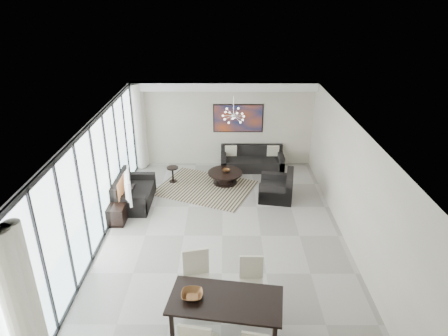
{
  "coord_description": "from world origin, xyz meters",
  "views": [
    {
      "loc": [
        0.07,
        -8.35,
        5.63
      ],
      "look_at": [
        0.04,
        1.33,
        1.25
      ],
      "focal_mm": 32.0,
      "sensor_mm": 36.0,
      "label": 1
    }
  ],
  "objects_px": {
    "dining_table": "(226,303)",
    "sofa_main": "(252,161)",
    "tv_console": "(121,205)",
    "television": "(125,186)",
    "coffee_table": "(225,177)"
  },
  "relations": [
    {
      "from": "television",
      "to": "sofa_main",
      "type": "bearing_deg",
      "value": -64.26
    },
    {
      "from": "television",
      "to": "dining_table",
      "type": "height_order",
      "value": "television"
    },
    {
      "from": "sofa_main",
      "to": "tv_console",
      "type": "distance_m",
      "value": 4.76
    },
    {
      "from": "sofa_main",
      "to": "dining_table",
      "type": "height_order",
      "value": "dining_table"
    },
    {
      "from": "tv_console",
      "to": "dining_table",
      "type": "xyz_separation_m",
      "value": [
        2.84,
        -4.21,
        0.47
      ]
    },
    {
      "from": "dining_table",
      "to": "sofa_main",
      "type": "bearing_deg",
      "value": 82.88
    },
    {
      "from": "tv_console",
      "to": "television",
      "type": "relative_size",
      "value": 1.33
    },
    {
      "from": "sofa_main",
      "to": "tv_console",
      "type": "xyz_separation_m",
      "value": [
        -3.74,
        -2.95,
        -0.01
      ]
    },
    {
      "from": "tv_console",
      "to": "dining_table",
      "type": "height_order",
      "value": "dining_table"
    },
    {
      "from": "sofa_main",
      "to": "television",
      "type": "distance_m",
      "value": 4.69
    },
    {
      "from": "sofa_main",
      "to": "dining_table",
      "type": "distance_m",
      "value": 7.24
    },
    {
      "from": "coffee_table",
      "to": "dining_table",
      "type": "height_order",
      "value": "dining_table"
    },
    {
      "from": "television",
      "to": "tv_console",
      "type": "bearing_deg",
      "value": 64.1
    },
    {
      "from": "sofa_main",
      "to": "television",
      "type": "xyz_separation_m",
      "value": [
        -3.58,
        -2.99,
        0.57
      ]
    },
    {
      "from": "dining_table",
      "to": "coffee_table",
      "type": "bearing_deg",
      "value": 90.12
    }
  ]
}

